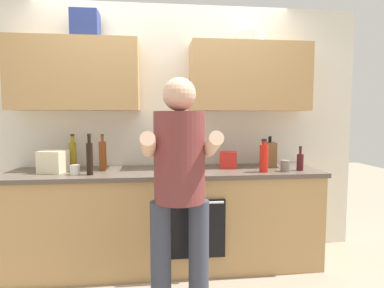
# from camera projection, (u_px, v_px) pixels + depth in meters

# --- Properties ---
(ground_plane) EXTENTS (12.00, 12.00, 0.00)m
(ground_plane) POSITION_uv_depth(u_px,v_px,m) (167.00, 265.00, 2.93)
(ground_plane) COLOR gray
(back_wall_unit) EXTENTS (4.00, 0.38, 2.50)m
(back_wall_unit) POSITION_uv_depth(u_px,v_px,m) (165.00, 106.00, 3.07)
(back_wall_unit) COLOR silver
(back_wall_unit) RESTS_ON ground
(counter) EXTENTS (2.84, 0.67, 0.90)m
(counter) POSITION_uv_depth(u_px,v_px,m) (167.00, 218.00, 2.89)
(counter) COLOR tan
(counter) RESTS_ON ground
(person_standing) EXTENTS (0.49, 0.45, 1.65)m
(person_standing) POSITION_uv_depth(u_px,v_px,m) (180.00, 180.00, 2.07)
(person_standing) COLOR #383D4C
(person_standing) RESTS_ON ground
(bottle_juice) EXTENTS (0.08, 0.08, 0.23)m
(bottle_juice) POSITION_uv_depth(u_px,v_px,m) (166.00, 159.00, 2.89)
(bottle_juice) COLOR orange
(bottle_juice) RESTS_ON counter
(bottle_wine) EXTENTS (0.06, 0.06, 0.22)m
(bottle_wine) POSITION_uv_depth(u_px,v_px,m) (300.00, 161.00, 2.84)
(bottle_wine) COLOR #471419
(bottle_wine) RESTS_ON counter
(bottle_hotsauce) EXTENTS (0.08, 0.08, 0.30)m
(bottle_hotsauce) POSITION_uv_depth(u_px,v_px,m) (264.00, 157.00, 2.76)
(bottle_hotsauce) COLOR red
(bottle_hotsauce) RESTS_ON counter
(bottle_vinegar) EXTENTS (0.07, 0.07, 0.33)m
(bottle_vinegar) POSITION_uv_depth(u_px,v_px,m) (103.00, 155.00, 2.85)
(bottle_vinegar) COLOR brown
(bottle_vinegar) RESTS_ON counter
(bottle_syrup) EXTENTS (0.07, 0.07, 0.28)m
(bottle_syrup) POSITION_uv_depth(u_px,v_px,m) (168.00, 155.00, 3.00)
(bottle_syrup) COLOR #8C4C14
(bottle_syrup) RESTS_ON counter
(bottle_soy) EXTENTS (0.05, 0.05, 0.35)m
(bottle_soy) POSITION_uv_depth(u_px,v_px,m) (90.00, 157.00, 2.62)
(bottle_soy) COLOR black
(bottle_soy) RESTS_ON counter
(bottle_oil) EXTENTS (0.07, 0.07, 0.33)m
(bottle_oil) POSITION_uv_depth(u_px,v_px,m) (73.00, 155.00, 2.91)
(bottle_oil) COLOR olive
(bottle_oil) RESTS_ON counter
(cup_tea) EXTENTS (0.08, 0.08, 0.09)m
(cup_tea) POSITION_uv_depth(u_px,v_px,m) (191.00, 162.00, 3.06)
(cup_tea) COLOR #33598C
(cup_tea) RESTS_ON counter
(cup_coffee) EXTENTS (0.08, 0.08, 0.08)m
(cup_coffee) POSITION_uv_depth(u_px,v_px,m) (75.00, 170.00, 2.63)
(cup_coffee) COLOR white
(cup_coffee) RESTS_ON counter
(cup_stoneware) EXTENTS (0.08, 0.08, 0.10)m
(cup_stoneware) POSITION_uv_depth(u_px,v_px,m) (285.00, 166.00, 2.79)
(cup_stoneware) COLOR slate
(cup_stoneware) RESTS_ON counter
(mixing_bowl) EXTENTS (0.27, 0.27, 0.09)m
(mixing_bowl) POSITION_uv_depth(u_px,v_px,m) (187.00, 166.00, 2.80)
(mixing_bowl) COLOR silver
(mixing_bowl) RESTS_ON counter
(knife_block) EXTENTS (0.10, 0.14, 0.30)m
(knife_block) POSITION_uv_depth(u_px,v_px,m) (270.00, 155.00, 3.04)
(knife_block) COLOR brown
(knife_block) RESTS_ON counter
(grocery_bag_crisps) EXTENTS (0.19, 0.18, 0.16)m
(grocery_bag_crisps) POSITION_uv_depth(u_px,v_px,m) (228.00, 160.00, 2.98)
(grocery_bag_crisps) COLOR red
(grocery_bag_crisps) RESTS_ON counter
(grocery_bag_rice) EXTENTS (0.25, 0.23, 0.19)m
(grocery_bag_rice) POSITION_uv_depth(u_px,v_px,m) (53.00, 162.00, 2.74)
(grocery_bag_rice) COLOR beige
(grocery_bag_rice) RESTS_ON counter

